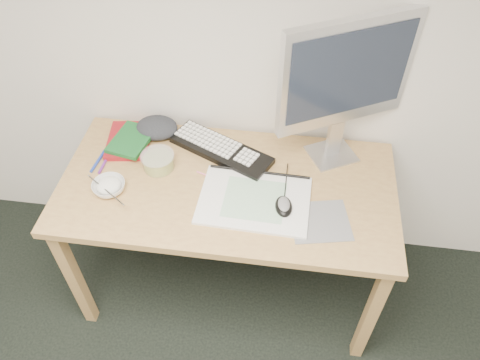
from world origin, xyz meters
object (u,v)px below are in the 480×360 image
(keyboard, at_px, (221,150))
(monitor, at_px, (346,77))
(desk, at_px, (227,198))
(rice_bowl, at_px, (109,187))
(sketchpad, at_px, (254,200))

(keyboard, bearing_deg, monitor, 31.71)
(desk, bearing_deg, rice_bowl, -168.23)
(rice_bowl, bearing_deg, keyboard, 34.82)
(keyboard, bearing_deg, desk, -47.71)
(desk, relative_size, keyboard, 2.97)
(desk, xyz_separation_m, monitor, (0.43, 0.24, 0.49))
(monitor, bearing_deg, keyboard, 157.46)
(keyboard, height_order, monitor, monitor)
(desk, bearing_deg, keyboard, 106.53)
(monitor, bearing_deg, rice_bowl, 172.15)
(sketchpad, xyz_separation_m, keyboard, (-0.18, 0.27, 0.01))
(desk, bearing_deg, monitor, 29.32)
(keyboard, relative_size, rice_bowl, 3.49)
(sketchpad, relative_size, monitor, 0.68)
(monitor, bearing_deg, sketchpad, -162.50)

